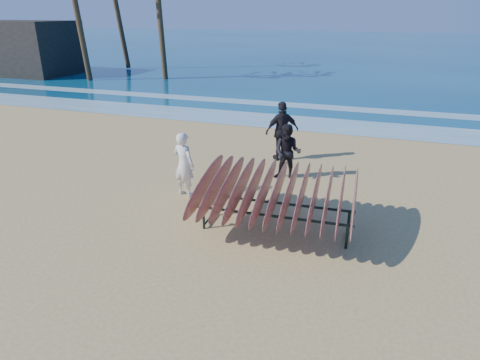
{
  "coord_description": "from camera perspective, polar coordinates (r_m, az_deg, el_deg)",
  "views": [
    {
      "loc": [
        2.83,
        -7.25,
        4.32
      ],
      "look_at": [
        0.0,
        0.8,
        0.95
      ],
      "focal_mm": 32.0,
      "sensor_mm": 36.0,
      "label": 1
    }
  ],
  "objects": [
    {
      "name": "ground",
      "position": [
        8.9,
        -1.72,
        -7.49
      ],
      "size": [
        120.0,
        120.0,
        0.0
      ],
      "primitive_type": "plane",
      "color": "tan",
      "rests_on": "ground"
    },
    {
      "name": "building",
      "position": [
        36.69,
        -27.55,
        15.39
      ],
      "size": [
        8.38,
        4.65,
        3.72
      ],
      "primitive_type": "cube",
      "color": "#2D2823",
      "rests_on": "ground"
    },
    {
      "name": "person_dark_a",
      "position": [
        11.64,
        6.36,
        3.67
      ],
      "size": [
        0.76,
        0.59,
        1.55
      ],
      "primitive_type": "imported",
      "rotation": [
        0.0,
        0.0,
        -0.01
      ],
      "color": "black",
      "rests_on": "ground"
    },
    {
      "name": "person_dark_b",
      "position": [
        13.23,
        5.64,
        6.49
      ],
      "size": [
        1.12,
        0.99,
        1.82
      ],
      "primitive_type": "imported",
      "rotation": [
        0.0,
        0.0,
        3.77
      ],
      "color": "black",
      "rests_on": "ground"
    },
    {
      "name": "foam_near",
      "position": [
        18.01,
        9.85,
        7.37
      ],
      "size": [
        160.0,
        160.0,
        0.0
      ],
      "primitive_type": "plane",
      "color": "white",
      "rests_on": "ground"
    },
    {
      "name": "person_white",
      "position": [
        10.61,
        -7.49,
        2.06
      ],
      "size": [
        0.66,
        0.51,
        1.63
      ],
      "primitive_type": "imported",
      "rotation": [
        0.0,
        0.0,
        2.92
      ],
      "color": "silver",
      "rests_on": "ground"
    },
    {
      "name": "surfboard_rack",
      "position": [
        8.76,
        4.86,
        -1.74
      ],
      "size": [
        3.3,
        2.74,
        1.38
      ],
      "rotation": [
        0.0,
        0.0,
        0.06
      ],
      "color": "black",
      "rests_on": "ground"
    },
    {
      "name": "ocean",
      "position": [
        62.46,
        17.5,
        16.64
      ],
      "size": [
        160.0,
        160.0,
        0.0
      ],
      "primitive_type": "plane",
      "color": "navy",
      "rests_on": "ground"
    },
    {
      "name": "foam_far",
      "position": [
        21.38,
        11.53,
        9.47
      ],
      "size": [
        160.0,
        160.0,
        0.0
      ],
      "primitive_type": "plane",
      "color": "white",
      "rests_on": "ground"
    }
  ]
}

